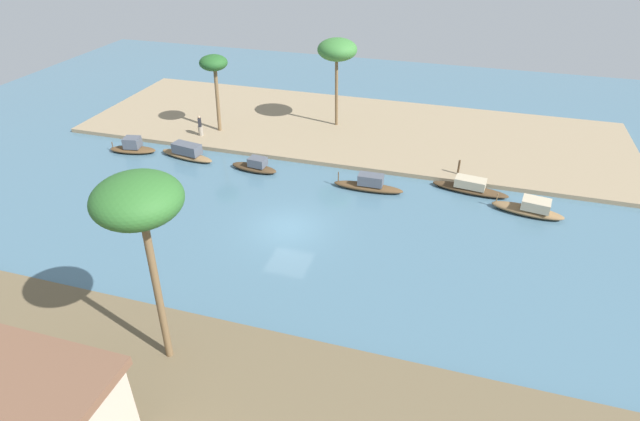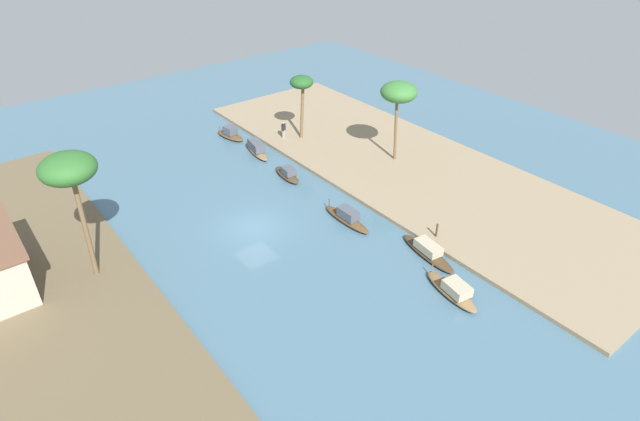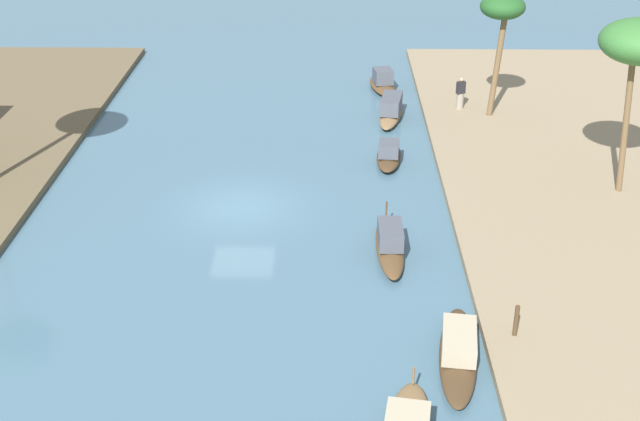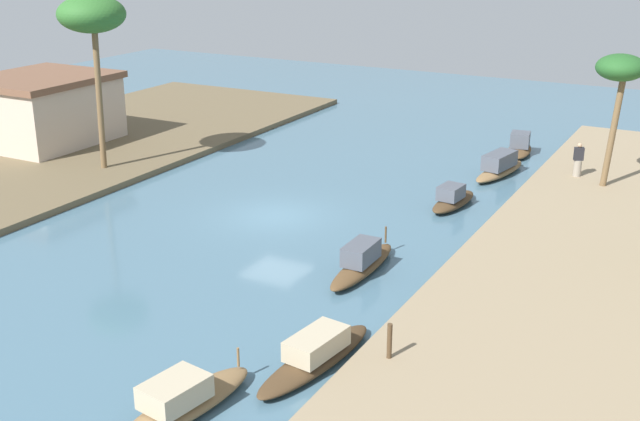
{
  "view_description": "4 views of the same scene",
  "coord_description": "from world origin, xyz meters",
  "px_view_note": "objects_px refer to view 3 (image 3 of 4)",
  "views": [
    {
      "loc": [
        -8.72,
        22.82,
        16.28
      ],
      "look_at": [
        -1.41,
        -1.73,
        0.41
      ],
      "focal_mm": 28.47,
      "sensor_mm": 36.0,
      "label": 1
    },
    {
      "loc": [
        -26.94,
        15.02,
        20.89
      ],
      "look_at": [
        -1.72,
        -4.62,
        0.51
      ],
      "focal_mm": 29.03,
      "sensor_mm": 36.0,
      "label": 2
    },
    {
      "loc": [
        -29.83,
        -3.63,
        14.93
      ],
      "look_at": [
        -1.53,
        -3.17,
        0.65
      ],
      "focal_mm": 47.41,
      "sensor_mm": 36.0,
      "label": 3
    },
    {
      "loc": [
        -26.77,
        -16.55,
        11.3
      ],
      "look_at": [
        0.51,
        -1.84,
        0.4
      ],
      "focal_mm": 45.0,
      "sensor_mm": 36.0,
      "label": 4
    }
  ],
  "objects_px": {
    "sampan_open_hull": "(389,154)",
    "mooring_post": "(516,321)",
    "sampan_midstream": "(458,350)",
    "palm_tree_left_near": "(640,43)",
    "person_on_near_bank": "(460,95)",
    "sampan_with_tall_canopy": "(390,243)",
    "palm_tree_left_far": "(502,11)",
    "sampan_upstream_small": "(391,110)",
    "sampan_foreground": "(383,83)"
  },
  "relations": [
    {
      "from": "sampan_open_hull",
      "to": "mooring_post",
      "type": "xyz_separation_m",
      "value": [
        -13.58,
        -2.97,
        0.45
      ]
    },
    {
      "from": "sampan_midstream",
      "to": "palm_tree_left_near",
      "type": "height_order",
      "value": "palm_tree_left_near"
    },
    {
      "from": "sampan_midstream",
      "to": "person_on_near_bank",
      "type": "bearing_deg",
      "value": -0.05
    },
    {
      "from": "person_on_near_bank",
      "to": "mooring_post",
      "type": "distance_m",
      "value": 19.83
    },
    {
      "from": "sampan_with_tall_canopy",
      "to": "palm_tree_left_far",
      "type": "height_order",
      "value": "palm_tree_left_far"
    },
    {
      "from": "sampan_with_tall_canopy",
      "to": "sampan_open_hull",
      "type": "xyz_separation_m",
      "value": [
        8.15,
        -0.43,
        -0.04
      ]
    },
    {
      "from": "sampan_open_hull",
      "to": "mooring_post",
      "type": "height_order",
      "value": "mooring_post"
    },
    {
      "from": "sampan_with_tall_canopy",
      "to": "person_on_near_bank",
      "type": "bearing_deg",
      "value": -17.38
    },
    {
      "from": "person_on_near_bank",
      "to": "sampan_midstream",
      "type": "bearing_deg",
      "value": 56.37
    },
    {
      "from": "sampan_upstream_small",
      "to": "palm_tree_left_near",
      "type": "xyz_separation_m",
      "value": [
        -8.94,
        -8.5,
        5.9
      ]
    },
    {
      "from": "sampan_open_hull",
      "to": "person_on_near_bank",
      "type": "xyz_separation_m",
      "value": [
        6.23,
        -3.93,
        0.63
      ]
    },
    {
      "from": "sampan_foreground",
      "to": "sampan_midstream",
      "type": "bearing_deg",
      "value": 172.42
    },
    {
      "from": "mooring_post",
      "to": "palm_tree_left_near",
      "type": "bearing_deg",
      "value": -30.37
    },
    {
      "from": "sampan_midstream",
      "to": "person_on_near_bank",
      "type": "relative_size",
      "value": 3.08
    },
    {
      "from": "sampan_foreground",
      "to": "palm_tree_left_near",
      "type": "height_order",
      "value": "palm_tree_left_near"
    },
    {
      "from": "sampan_open_hull",
      "to": "sampan_upstream_small",
      "type": "distance_m",
      "value": 5.53
    },
    {
      "from": "sampan_with_tall_canopy",
      "to": "sampan_midstream",
      "type": "height_order",
      "value": "sampan_with_tall_canopy"
    },
    {
      "from": "sampan_with_tall_canopy",
      "to": "sampan_upstream_small",
      "type": "bearing_deg",
      "value": -4.09
    },
    {
      "from": "palm_tree_left_near",
      "to": "palm_tree_left_far",
      "type": "xyz_separation_m",
      "value": [
        8.7,
        3.49,
        -0.89
      ]
    },
    {
      "from": "person_on_near_bank",
      "to": "palm_tree_left_near",
      "type": "distance_m",
      "value": 12.11
    },
    {
      "from": "sampan_foreground",
      "to": "person_on_near_bank",
      "type": "xyz_separation_m",
      "value": [
        -3.7,
        -3.71,
        0.6
      ]
    },
    {
      "from": "sampan_open_hull",
      "to": "sampan_foreground",
      "type": "xyz_separation_m",
      "value": [
        9.93,
        -0.22,
        0.04
      ]
    },
    {
      "from": "sampan_upstream_small",
      "to": "mooring_post",
      "type": "relative_size",
      "value": 4.48
    },
    {
      "from": "sampan_with_tall_canopy",
      "to": "sampan_midstream",
      "type": "bearing_deg",
      "value": -166.11
    },
    {
      "from": "person_on_near_bank",
      "to": "sampan_foreground",
      "type": "bearing_deg",
      "value": -71.05
    },
    {
      "from": "sampan_midstream",
      "to": "sampan_upstream_small",
      "type": "bearing_deg",
      "value": 9.7
    },
    {
      "from": "sampan_upstream_small",
      "to": "sampan_midstream",
      "type": "xyz_separation_m",
      "value": [
        -19.97,
        -0.77,
        -0.1
      ]
    },
    {
      "from": "sampan_with_tall_canopy",
      "to": "sampan_open_hull",
      "type": "distance_m",
      "value": 8.16
    },
    {
      "from": "sampan_foreground",
      "to": "palm_tree_left_far",
      "type": "bearing_deg",
      "value": -141.57
    },
    {
      "from": "sampan_midstream",
      "to": "palm_tree_left_far",
      "type": "xyz_separation_m",
      "value": [
        19.73,
        -4.24,
        5.1
      ]
    },
    {
      "from": "person_on_near_bank",
      "to": "sampan_open_hull",
      "type": "bearing_deg",
      "value": 31.66
    },
    {
      "from": "palm_tree_left_near",
      "to": "sampan_foreground",
      "type": "bearing_deg",
      "value": 33.11
    },
    {
      "from": "palm_tree_left_near",
      "to": "palm_tree_left_far",
      "type": "bearing_deg",
      "value": 21.84
    },
    {
      "from": "sampan_with_tall_canopy",
      "to": "sampan_foreground",
      "type": "distance_m",
      "value": 18.1
    },
    {
      "from": "sampan_upstream_small",
      "to": "sampan_midstream",
      "type": "height_order",
      "value": "sampan_upstream_small"
    },
    {
      "from": "sampan_midstream",
      "to": "mooring_post",
      "type": "xyz_separation_m",
      "value": [
        0.88,
        -1.78,
        0.45
      ]
    },
    {
      "from": "sampan_upstream_small",
      "to": "person_on_near_bank",
      "type": "bearing_deg",
      "value": -68.84
    },
    {
      "from": "person_on_near_bank",
      "to": "palm_tree_left_near",
      "type": "height_order",
      "value": "palm_tree_left_near"
    },
    {
      "from": "palm_tree_left_near",
      "to": "palm_tree_left_far",
      "type": "distance_m",
      "value": 9.42
    },
    {
      "from": "sampan_open_hull",
      "to": "mooring_post",
      "type": "bearing_deg",
      "value": -161.81
    },
    {
      "from": "sampan_midstream",
      "to": "palm_tree_left_near",
      "type": "xyz_separation_m",
      "value": [
        11.03,
        -7.73,
        5.99
      ]
    },
    {
      "from": "person_on_near_bank",
      "to": "mooring_post",
      "type": "relative_size",
      "value": 1.58
    },
    {
      "from": "sampan_upstream_small",
      "to": "sampan_open_hull",
      "type": "bearing_deg",
      "value": -174.66
    },
    {
      "from": "person_on_near_bank",
      "to": "palm_tree_left_near",
      "type": "bearing_deg",
      "value": 91.29
    },
    {
      "from": "sampan_with_tall_canopy",
      "to": "palm_tree_left_near",
      "type": "relative_size",
      "value": 0.66
    },
    {
      "from": "sampan_foreground",
      "to": "palm_tree_left_near",
      "type": "xyz_separation_m",
      "value": [
        -13.35,
        -8.71,
        5.96
      ]
    },
    {
      "from": "sampan_with_tall_canopy",
      "to": "sampan_upstream_small",
      "type": "height_order",
      "value": "sampan_upstream_small"
    },
    {
      "from": "person_on_near_bank",
      "to": "palm_tree_left_far",
      "type": "bearing_deg",
      "value": 121.78
    },
    {
      "from": "sampan_upstream_small",
      "to": "mooring_post",
      "type": "height_order",
      "value": "mooring_post"
    },
    {
      "from": "palm_tree_left_near",
      "to": "palm_tree_left_far",
      "type": "height_order",
      "value": "palm_tree_left_near"
    }
  ]
}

